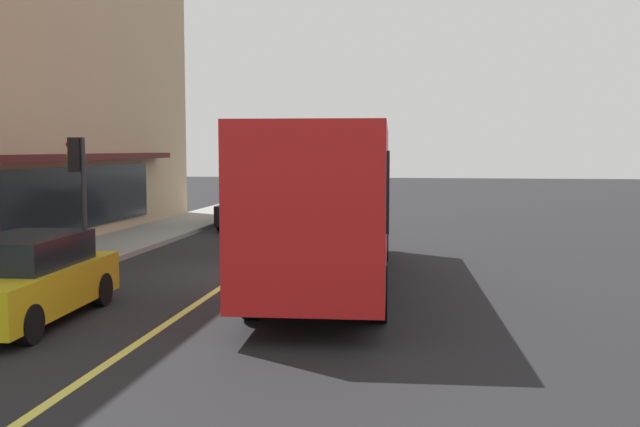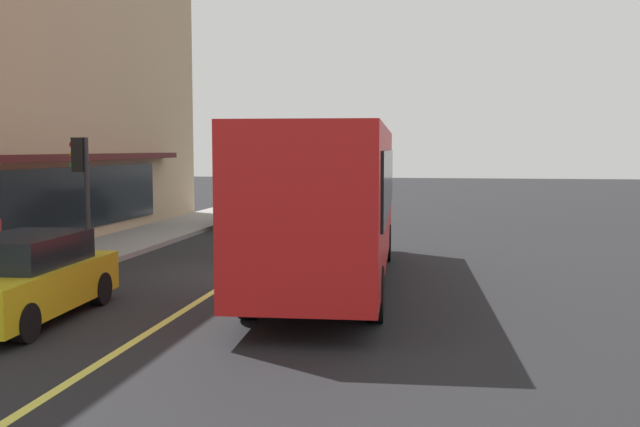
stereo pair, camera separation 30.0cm
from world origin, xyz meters
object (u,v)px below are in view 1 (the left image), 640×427
Objects in this scene: bus at (332,196)px; traffic_light at (78,169)px; car_yellow at (25,280)px; car_black at (250,208)px.

traffic_light is at bearing 76.38° from bus.
bus is at bearing -48.18° from car_yellow.
traffic_light is 6.63m from car_yellow.
bus is 2.56× the size of car_black.
bus is 12.42m from car_black.
bus is 2.57× the size of car_yellow.
car_yellow and car_black have the same top height.
car_black is at bearing -12.55° from traffic_light.
car_black is at bearing 22.54° from bus.
traffic_light is at bearing 18.40° from car_yellow.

